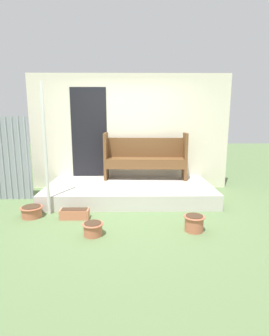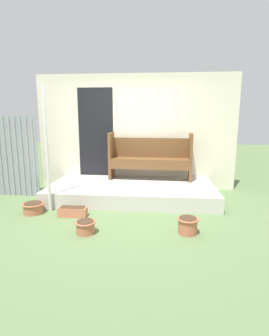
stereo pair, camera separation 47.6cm
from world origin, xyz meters
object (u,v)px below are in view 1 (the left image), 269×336
(flower_pot_right, at_px, (194,222))
(bench, at_px, (145,155))
(flower_pot_middle, at_px, (93,228))
(flower_pot_left, at_px, (32,211))
(support_post, at_px, (45,151))
(planter_box_rect, at_px, (75,214))

(flower_pot_right, bearing_deg, bench, 106.20)
(flower_pot_middle, bearing_deg, flower_pot_left, 148.04)
(flower_pot_left, bearing_deg, flower_pot_right, -12.53)
(support_post, bearing_deg, bench, 38.94)
(flower_pot_left, relative_size, planter_box_rect, 0.78)
(bench, xyz_separation_m, planter_box_rect, (-1.25, -1.62, -0.74))
(planter_box_rect, bearing_deg, bench, 52.32)
(flower_pot_middle, bearing_deg, planter_box_rect, 122.20)
(support_post, bearing_deg, flower_pot_left, -150.84)
(flower_pot_middle, distance_m, flower_pot_right, 1.47)
(bench, relative_size, flower_pot_right, 5.84)
(support_post, bearing_deg, flower_pot_middle, -43.87)
(support_post, bearing_deg, flower_pot_right, -16.99)
(planter_box_rect, bearing_deg, flower_pot_left, 173.96)
(support_post, distance_m, flower_pot_middle, 1.57)
(bench, relative_size, flower_pot_left, 4.90)
(flower_pot_right, bearing_deg, flower_pot_left, 167.47)
(bench, height_order, flower_pot_middle, bench)
(support_post, distance_m, bench, 2.24)
(bench, bearing_deg, support_post, -138.44)
(flower_pot_right, bearing_deg, planter_box_rect, 164.99)
(bench, height_order, flower_pot_right, bench)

